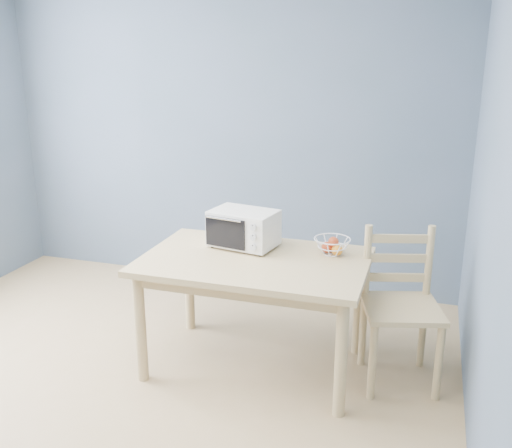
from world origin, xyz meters
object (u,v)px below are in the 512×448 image
(dining_table, at_px, (254,274))
(fruit_basket, at_px, (332,245))
(toaster_oven, at_px, (241,228))
(dining_chair, at_px, (400,308))

(dining_table, distance_m, fruit_basket, 0.53)
(dining_table, xyz_separation_m, fruit_basket, (0.45, 0.22, 0.16))
(toaster_oven, relative_size, fruit_basket, 1.81)
(fruit_basket, xyz_separation_m, dining_chair, (0.45, -0.09, -0.33))
(toaster_oven, distance_m, dining_chair, 1.13)
(dining_table, height_order, dining_chair, dining_chair)
(toaster_oven, xyz_separation_m, fruit_basket, (0.60, 0.03, -0.07))
(fruit_basket, height_order, dining_chair, dining_chair)
(dining_table, bearing_deg, fruit_basket, 26.28)
(dining_table, xyz_separation_m, toaster_oven, (-0.15, 0.20, 0.23))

